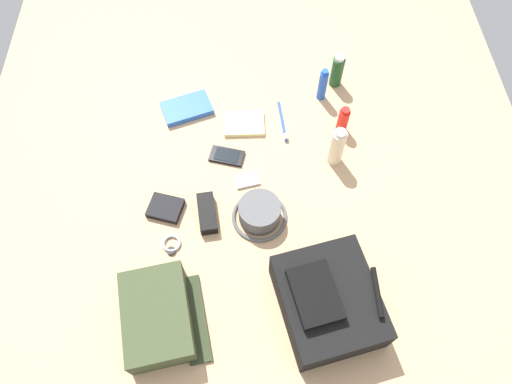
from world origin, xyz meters
TOP-DOWN VIEW (x-y plane):
  - ground_plane at (0.00, 0.00)m, footprint 2.64×2.02m
  - backpack at (0.39, 0.19)m, footprint 0.37×0.33m
  - toiletry_pouch at (0.41, -0.30)m, footprint 0.31×0.28m
  - bucket_hat at (0.08, 0.01)m, footprint 0.19×0.19m
  - shampoo_bottle at (-0.51, 0.34)m, footprint 0.05×0.05m
  - deodorant_spray at (-0.44, 0.27)m, footprint 0.03×0.03m
  - sunscreen_spray at (-0.28, 0.33)m, footprint 0.04×0.04m
  - lotion_bottle at (-0.14, 0.29)m, footprint 0.05×0.05m
  - paperback_novel at (-0.40, -0.25)m, footprint 0.17×0.21m
  - cell_phone at (-0.17, -0.10)m, footprint 0.10×0.13m
  - media_player at (-0.07, -0.03)m, footprint 0.07×0.09m
  - wristwatch at (0.16, -0.28)m, footprint 0.07×0.06m
  - toothbrush at (-0.31, 0.11)m, footprint 0.19×0.03m
  - wallet at (0.03, -0.31)m, footprint 0.12×0.13m
  - notepad at (-0.31, -0.03)m, footprint 0.11×0.15m
  - sunglasses_case at (0.06, -0.17)m, footprint 0.15×0.07m

SIDE VIEW (x-z plane):
  - ground_plane at x=0.00m, z-range -0.02..0.00m
  - media_player at x=-0.07m, z-range 0.00..0.01m
  - wristwatch at x=0.16m, z-range 0.00..0.01m
  - toothbrush at x=-0.31m, z-range 0.00..0.02m
  - cell_phone at x=-0.17m, z-range 0.00..0.01m
  - notepad at x=-0.31m, z-range 0.00..0.02m
  - paperback_novel at x=-0.40m, z-range 0.00..0.02m
  - wallet at x=0.03m, z-range 0.00..0.02m
  - sunglasses_case at x=0.06m, z-range 0.00..0.04m
  - bucket_hat at x=0.08m, z-range 0.00..0.07m
  - toiletry_pouch at x=0.41m, z-range 0.00..0.10m
  - sunscreen_spray at x=-0.28m, z-range 0.00..0.11m
  - backpack at x=0.39m, z-range -0.01..0.15m
  - shampoo_bottle at x=-0.51m, z-range 0.00..0.14m
  - deodorant_spray at x=-0.44m, z-range 0.00..0.14m
  - lotion_bottle at x=-0.14m, z-range 0.00..0.16m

